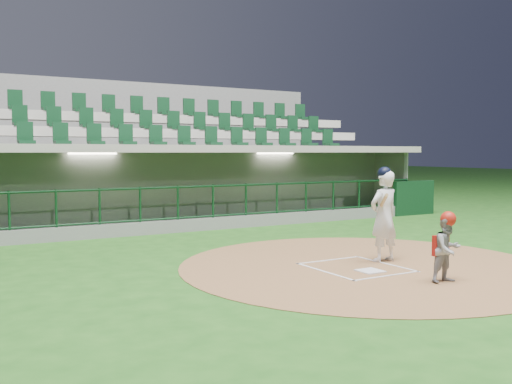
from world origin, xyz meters
TOP-DOWN VIEW (x-y plane):
  - ground at (0.00, 0.00)m, footprint 120.00×120.00m
  - dirt_circle at (0.30, -0.20)m, footprint 7.20×7.20m
  - home_plate at (0.00, -0.70)m, footprint 0.43×0.43m
  - batter_box_chalk at (0.00, -0.30)m, footprint 1.55×1.80m
  - dugout_structure at (0.07, 7.82)m, footprint 16.40×3.70m
  - seating_deck at (0.00, 10.91)m, footprint 17.00×6.72m
  - batter at (0.89, -0.08)m, footprint 0.89×0.88m
  - catcher at (0.54, -2.00)m, footprint 0.56×0.44m

SIDE VIEW (x-z plane):
  - ground at x=0.00m, z-range 0.00..0.00m
  - dirt_circle at x=0.30m, z-range 0.00..0.01m
  - batter_box_chalk at x=0.00m, z-range 0.01..0.02m
  - home_plate at x=0.00m, z-range 0.01..0.03m
  - catcher at x=0.54m, z-range 0.00..1.21m
  - batter at x=0.89m, z-range 0.01..1.92m
  - dugout_structure at x=0.07m, z-range -0.54..2.46m
  - seating_deck at x=0.00m, z-range -1.15..4.00m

